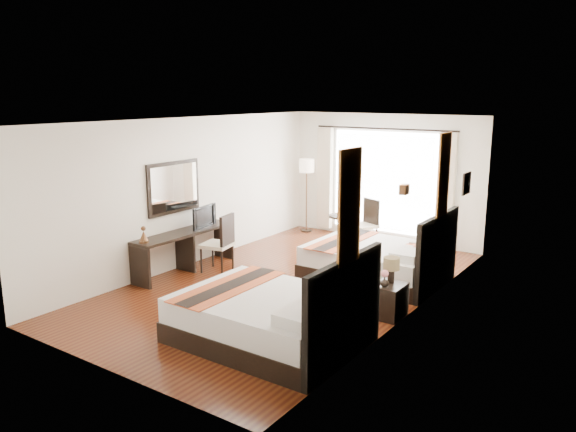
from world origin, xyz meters
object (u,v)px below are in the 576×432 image
Objects in this scene: nightstand at (389,300)px; table_lamp at (391,265)px; vase at (384,281)px; desk_chair at (218,254)px; television at (201,216)px; floor_lamp at (307,170)px; side_table at (342,230)px; window_chair at (364,233)px; bed_near at (273,317)px; bed_far at (379,261)px; console_desk at (185,251)px; fruit_bowl at (342,214)px.

table_lamp is at bearing 102.09° from nightstand.
nightstand is 3.66× the size of vase.
television is at bearing -25.00° from desk_chair.
floor_lamp is 1.81m from side_table.
window_chair is (-2.03, 3.15, 0.07)m from nightstand.
desk_chair reaches higher than table_lamp.
floor_lamp is (-2.93, 5.37, 1.12)m from bed_near.
television is at bearing -92.89° from floor_lamp.
nightstand is 3.51m from desk_chair.
console_desk is at bearing -152.97° from bed_far.
vase is 0.61× the size of fruit_bowl.
nightstand is 0.52m from table_lamp.
nightstand is at bearing 55.48° from window_chair.
nightstand is at bearing -59.53° from bed_far.
floor_lamp is (-2.96, 2.23, 1.13)m from bed_far.
console_desk is at bearing -92.87° from floor_lamp.
bed_near is at bearing 131.87° from desk_chair.
side_table is 2.84× the size of fruit_bowl.
nightstand is 0.47× the size of desk_chair.
desk_chair reaches higher than fruit_bowl.
desk_chair is at bearing -153.98° from bed_far.
bed_far is at bearing 89.43° from bed_near.
nightstand is at bearing 78.12° from vase.
nightstand is at bearing 164.30° from desk_chair.
television reaches higher than fruit_bowl.
television is 0.42× the size of floor_lamp.
console_desk is at bearing 153.76° from bed_near.
table_lamp is 0.37× the size of window_chair.
console_desk is 3.56m from fruit_bowl.
side_table is at bearing -63.61° from window_chair.
vase is (0.87, 1.54, 0.23)m from bed_near.
bed_near is at bearing -131.37° from television.
vase is 5.47m from floor_lamp.
bed_far is 2.20× the size of window_chair.
floor_lamp is (-3.83, 3.70, 1.22)m from nightstand.
window_chair is (0.51, 0.06, -0.37)m from fruit_bowl.
floor_lamp is (0.19, 3.83, 1.09)m from console_desk.
television is 3.44m from floor_lamp.
desk_chair reaches higher than console_desk.
bed_near is 3.72m from television.
bed_far is 4.46× the size of nightstand.
television is 0.81m from desk_chair.
desk_chair reaches higher than nightstand.
window_chair reaches higher than table_lamp.
window_chair is (-2.00, 3.28, -0.25)m from vase.
console_desk is 3.84m from window_chair.
nightstand is at bearing 1.85° from console_desk.
bed_far is 16.32× the size of vase.
bed_near reaches higher than television.
floor_lamp is at bearing -11.82° from television.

